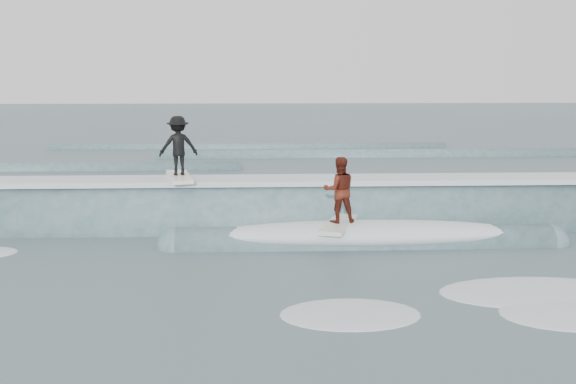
{
  "coord_description": "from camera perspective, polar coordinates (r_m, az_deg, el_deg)",
  "views": [
    {
      "loc": [
        -0.7,
        -13.57,
        4.03
      ],
      "look_at": [
        0.0,
        2.44,
        1.1
      ],
      "focal_mm": 40.0,
      "sensor_mm": 36.0,
      "label": 1
    }
  ],
  "objects": [
    {
      "name": "surfer_black",
      "position": [
        17.26,
        -9.72,
        3.79
      ],
      "size": [
        1.12,
        2.07,
        1.67
      ],
      "color": "white",
      "rests_on": "ground"
    },
    {
      "name": "whitewater",
      "position": [
        12.32,
        11.74,
        -8.95
      ],
      "size": [
        14.43,
        5.92,
        0.1
      ],
      "color": "white",
      "rests_on": "ground"
    },
    {
      "name": "surfer_red",
      "position": [
        15.19,
        4.57,
        -0.23
      ],
      "size": [
        1.17,
        2.07,
        1.67
      ],
      "color": "silver",
      "rests_on": "ground"
    },
    {
      "name": "ground",
      "position": [
        14.18,
        0.43,
        -6.16
      ],
      "size": [
        160.0,
        160.0,
        0.0
      ],
      "primitive_type": "plane",
      "color": "#3F515C",
      "rests_on": "ground"
    },
    {
      "name": "breaking_wave",
      "position": [
        17.27,
        0.54,
        -3.0
      ],
      "size": [
        20.92,
        4.02,
        2.47
      ],
      "color": "#3A5E61",
      "rests_on": "ground"
    },
    {
      "name": "far_swells",
      "position": [
        31.52,
        -5.18,
        2.97
      ],
      "size": [
        39.72,
        8.65,
        0.8
      ],
      "color": "#3A5E61",
      "rests_on": "ground"
    }
  ]
}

